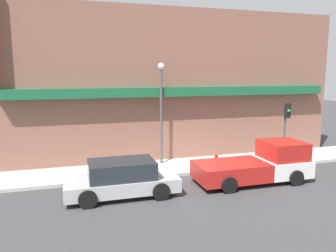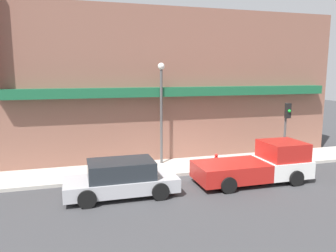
{
  "view_description": "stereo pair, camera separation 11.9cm",
  "coord_description": "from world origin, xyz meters",
  "px_view_note": "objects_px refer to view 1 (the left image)",
  "views": [
    {
      "loc": [
        -5.84,
        -14.71,
        5.05
      ],
      "look_at": [
        -1.14,
        1.1,
        2.36
      ],
      "focal_mm": 35.0,
      "sensor_mm": 36.0,
      "label": 1
    },
    {
      "loc": [
        -5.73,
        -14.74,
        5.05
      ],
      "look_at": [
        -1.14,
        1.1,
        2.36
      ],
      "focal_mm": 35.0,
      "sensor_mm": 36.0,
      "label": 2
    }
  ],
  "objects_px": {
    "pickup_truck": "(259,165)",
    "street_lamp": "(161,101)",
    "fire_hydrant": "(216,161)",
    "traffic_light": "(286,122)",
    "parked_car": "(122,179)"
  },
  "relations": [
    {
      "from": "fire_hydrant",
      "to": "traffic_light",
      "type": "relative_size",
      "value": 0.23
    },
    {
      "from": "fire_hydrant",
      "to": "traffic_light",
      "type": "xyz_separation_m",
      "value": [
        4.07,
        -0.06,
        1.9
      ]
    },
    {
      "from": "street_lamp",
      "to": "pickup_truck",
      "type": "bearing_deg",
      "value": -45.72
    },
    {
      "from": "parked_car",
      "to": "traffic_light",
      "type": "height_order",
      "value": "traffic_light"
    },
    {
      "from": "fire_hydrant",
      "to": "street_lamp",
      "type": "bearing_deg",
      "value": 145.61
    },
    {
      "from": "parked_car",
      "to": "pickup_truck",
      "type": "bearing_deg",
      "value": -0.01
    },
    {
      "from": "pickup_truck",
      "to": "street_lamp",
      "type": "height_order",
      "value": "street_lamp"
    },
    {
      "from": "pickup_truck",
      "to": "traffic_light",
      "type": "distance_m",
      "value": 3.86
    },
    {
      "from": "pickup_truck",
      "to": "street_lamp",
      "type": "distance_m",
      "value": 5.98
    },
    {
      "from": "parked_car",
      "to": "street_lamp",
      "type": "bearing_deg",
      "value": 54.16
    },
    {
      "from": "parked_car",
      "to": "fire_hydrant",
      "type": "xyz_separation_m",
      "value": [
        5.23,
        2.1,
        -0.2
      ]
    },
    {
      "from": "fire_hydrant",
      "to": "street_lamp",
      "type": "xyz_separation_m",
      "value": [
        -2.48,
        1.7,
        3.02
      ]
    },
    {
      "from": "parked_car",
      "to": "fire_hydrant",
      "type": "distance_m",
      "value": 5.64
    },
    {
      "from": "street_lamp",
      "to": "fire_hydrant",
      "type": "bearing_deg",
      "value": -34.39
    },
    {
      "from": "fire_hydrant",
      "to": "street_lamp",
      "type": "height_order",
      "value": "street_lamp"
    }
  ]
}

